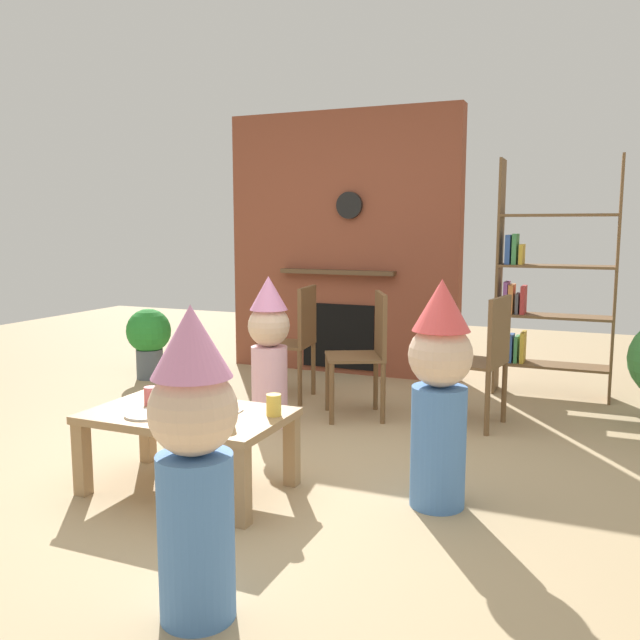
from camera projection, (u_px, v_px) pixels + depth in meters
ground_plane at (268, 471)px, 3.76m from camera, size 12.00×12.00×0.00m
brick_fireplace_feature at (342, 245)px, 6.18m from camera, size 2.20×0.28×2.40m
bookshelf at (543, 290)px, 5.35m from camera, size 0.90×0.28×1.90m
coffee_table at (188, 425)px, 3.44m from camera, size 1.02×0.62×0.42m
paper_cup_near_left at (227, 416)px, 3.19m from camera, size 0.08×0.08×0.10m
paper_cup_near_right at (151, 396)px, 3.57m from camera, size 0.07×0.07×0.10m
paper_cup_center at (274, 405)px, 3.36m from camera, size 0.08×0.08×0.11m
paper_plate_front at (198, 419)px, 3.28m from camera, size 0.18×0.18×0.01m
paper_plate_rear at (146, 414)px, 3.37m from camera, size 0.22×0.22×0.01m
birthday_cake_slice at (177, 400)px, 3.51m from camera, size 0.10×0.10×0.08m
table_fork at (236, 414)px, 3.40m from camera, size 0.03×0.15×0.01m
child_with_cone_hat at (194, 457)px, 2.28m from camera, size 0.31×0.31×1.11m
child_in_pink at (440, 388)px, 3.21m from camera, size 0.31×0.31×1.12m
child_by_the_chairs at (269, 347)px, 4.55m from camera, size 0.29×0.29×1.03m
dining_chair_left at (296, 336)px, 5.25m from camera, size 0.44×0.44×0.90m
dining_chair_middle at (367, 347)px, 4.76m from camera, size 0.54×0.54×0.90m
dining_chair_right at (485, 353)px, 4.52m from camera, size 0.46×0.46×0.90m
potted_plant_short at (149, 337)px, 6.00m from camera, size 0.40×0.40×0.63m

